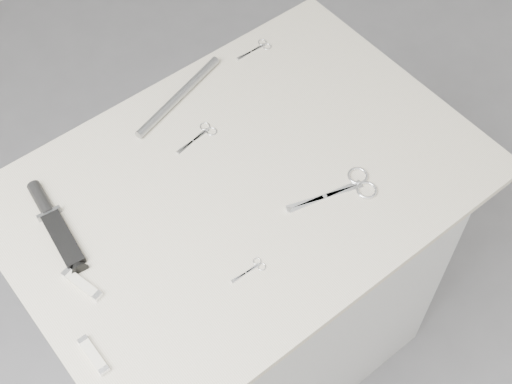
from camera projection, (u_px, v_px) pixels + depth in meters
ground at (247, 351)px, 2.26m from camera, size 4.00×4.00×0.01m
plinth at (246, 285)px, 1.89m from camera, size 0.90×0.60×0.90m
display_board at (243, 184)px, 1.51m from camera, size 1.00×0.70×0.02m
large_shears at (349, 188)px, 1.49m from camera, size 0.20×0.10×0.01m
embroidery_scissors_a at (201, 135)px, 1.57m from camera, size 0.11×0.05×0.00m
embroidery_scissors_b at (258, 48)px, 1.73m from camera, size 0.09×0.04×0.00m
tiny_scissors at (252, 269)px, 1.38m from camera, size 0.07×0.03×0.00m
sheathed_knife at (53, 220)px, 1.44m from camera, size 0.06×0.23×0.03m
pocket_knife_a at (82, 284)px, 1.36m from camera, size 0.04×0.10×0.01m
pocket_knife_b at (94, 355)px, 1.28m from camera, size 0.02×0.08×0.01m
metal_rail at (179, 96)px, 1.63m from camera, size 0.28×0.10×0.02m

